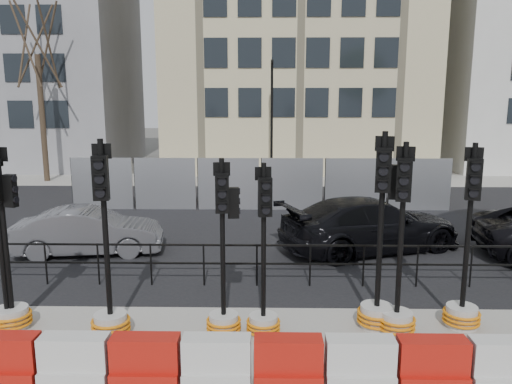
{
  "coord_description": "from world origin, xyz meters",
  "views": [
    {
      "loc": [
        0.17,
        -9.53,
        4.24
      ],
      "look_at": [
        -0.05,
        3.0,
        1.85
      ],
      "focal_mm": 35.0,
      "sensor_mm": 36.0,
      "label": 1
    }
  ],
  "objects_px": {
    "traffic_signal_d": "(224,295)",
    "traffic_signal_h": "(463,291)",
    "car_c": "(370,225)",
    "traffic_signal_a": "(5,294)"
  },
  "relations": [
    {
      "from": "traffic_signal_d",
      "to": "traffic_signal_h",
      "type": "xyz_separation_m",
      "value": [
        4.4,
        0.36,
        -0.05
      ]
    },
    {
      "from": "traffic_signal_h",
      "to": "car_c",
      "type": "xyz_separation_m",
      "value": [
        -0.73,
        4.75,
        0.03
      ]
    },
    {
      "from": "traffic_signal_a",
      "to": "car_c",
      "type": "bearing_deg",
      "value": 28.01
    },
    {
      "from": "traffic_signal_a",
      "to": "traffic_signal_d",
      "type": "bearing_deg",
      "value": -6.56
    },
    {
      "from": "traffic_signal_d",
      "to": "traffic_signal_h",
      "type": "bearing_deg",
      "value": -1.11
    },
    {
      "from": "traffic_signal_a",
      "to": "car_c",
      "type": "xyz_separation_m",
      "value": [
        7.69,
        5.0,
        0.05
      ]
    },
    {
      "from": "traffic_signal_a",
      "to": "car_c",
      "type": "height_order",
      "value": "traffic_signal_a"
    },
    {
      "from": "traffic_signal_a",
      "to": "traffic_signal_h",
      "type": "relative_size",
      "value": 0.98
    },
    {
      "from": "traffic_signal_d",
      "to": "traffic_signal_a",
      "type": "bearing_deg",
      "value": 172.74
    },
    {
      "from": "traffic_signal_h",
      "to": "car_c",
      "type": "bearing_deg",
      "value": 112.28
    }
  ]
}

